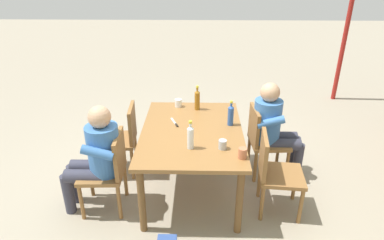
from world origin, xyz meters
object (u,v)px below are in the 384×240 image
object	(u,v)px
person_in_plaid_shirt	(273,125)
backpack_by_near_side	(166,124)
chair_far_left	(263,138)
bottle_clear	(190,137)
bottle_blue	(231,115)
dining_table	(192,137)
chair_near_left	(123,136)
person_in_white_shirt	(97,154)
cup_white	(178,103)
chair_far_right	(274,170)
table_knife	(175,123)
bottle_amber	(197,99)
chair_near_right	(109,168)
cup_steel	(223,144)
cup_terracotta	(243,153)

from	to	relation	value
person_in_plaid_shirt	backpack_by_near_side	size ratio (longest dim) A/B	2.73
chair_far_left	bottle_clear	size ratio (longest dim) A/B	2.97
bottle_clear	bottle_blue	xyz separation A→B (m)	(-0.52, 0.43, -0.00)
dining_table	chair_near_left	bearing A→B (deg)	-112.63
chair_far_left	person_in_white_shirt	size ratio (longest dim) A/B	0.74
dining_table	backpack_by_near_side	distance (m)	1.41
bottle_blue	cup_white	distance (m)	0.78
bottle_clear	backpack_by_near_side	bearing A→B (deg)	-165.95
chair_far_right	person_in_plaid_shirt	distance (m)	0.71
dining_table	table_knife	bearing A→B (deg)	-129.32
dining_table	bottle_amber	distance (m)	0.60
person_in_plaid_shirt	chair_near_left	bearing A→B (deg)	-90.19
chair_far_right	bottle_clear	xyz separation A→B (m)	(0.04, -0.85, 0.40)
chair_near_right	cup_white	size ratio (longest dim) A/B	8.93
chair_near_left	bottle_amber	size ratio (longest dim) A/B	2.86
cup_steel	cup_terracotta	xyz separation A→B (m)	(0.17, 0.17, 0.01)
bottle_amber	backpack_by_near_side	world-z (taller)	bottle_amber
chair_far_right	person_in_white_shirt	xyz separation A→B (m)	(0.01, -1.79, 0.17)
chair_far_left	bottle_amber	xyz separation A→B (m)	(-0.21, -0.79, 0.40)
dining_table	chair_far_left	xyz separation A→B (m)	(-0.34, 0.84, -0.18)
chair_near_left	person_in_plaid_shirt	distance (m)	1.80
person_in_white_shirt	bottle_amber	size ratio (longest dim) A/B	3.88
person_in_plaid_shirt	bottle_clear	distance (m)	1.22
chair_near_left	table_knife	size ratio (longest dim) A/B	3.76
cup_terracotta	table_knife	size ratio (longest dim) A/B	0.44
cup_terracotta	cup_steel	bearing A→B (deg)	-133.57
cup_white	chair_far_right	bearing A→B (deg)	46.60
chair_far_left	person_in_white_shirt	distance (m)	1.92
dining_table	backpack_by_near_side	world-z (taller)	dining_table
bottle_clear	bottle_amber	world-z (taller)	bottle_amber
bottle_blue	cup_white	size ratio (longest dim) A/B	2.94
chair_far_right	chair_near_left	size ratio (longest dim) A/B	1.00
person_in_plaid_shirt	cup_terracotta	bearing A→B (deg)	-27.87
cup_terracotta	backpack_by_near_side	bearing A→B (deg)	-153.69
cup_white	cup_terracotta	world-z (taller)	cup_terracotta
chair_near_left	person_in_plaid_shirt	bearing A→B (deg)	89.81
person_in_white_shirt	cup_white	world-z (taller)	person_in_white_shirt
person_in_plaid_shirt	chair_far_left	bearing A→B (deg)	-87.10
chair_far_left	person_in_white_shirt	world-z (taller)	person_in_white_shirt
chair_far_right	person_in_white_shirt	world-z (taller)	person_in_white_shirt
person_in_plaid_shirt	backpack_by_near_side	xyz separation A→B (m)	(-0.91, -1.37, -0.45)
cup_steel	cup_white	xyz separation A→B (m)	(-1.01, -0.49, 0.00)
dining_table	cup_terracotta	distance (m)	0.74
chair_near_right	bottle_amber	world-z (taller)	bottle_amber
person_in_white_shirt	cup_white	xyz separation A→B (m)	(-0.98, 0.76, 0.15)
person_in_plaid_shirt	cup_white	xyz separation A→B (m)	(-0.29, -1.13, 0.15)
cup_steel	person_in_white_shirt	bearing A→B (deg)	-91.77
chair_far_right	person_in_plaid_shirt	xyz separation A→B (m)	(-0.68, 0.11, 0.17)
chair_near_right	person_in_plaid_shirt	size ratio (longest dim) A/B	0.74
bottle_blue	backpack_by_near_side	distance (m)	1.55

